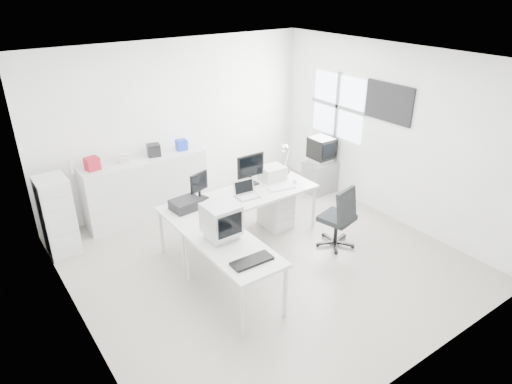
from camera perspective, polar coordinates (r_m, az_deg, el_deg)
floor at (r=6.63m, az=1.01°, el=-8.43°), size 5.00×5.00×0.01m
ceiling at (r=5.57m, az=1.24°, el=16.19°), size 5.00×5.00×0.01m
back_wall at (r=7.99m, az=-9.71°, el=8.43°), size 5.00×0.02×2.80m
left_wall at (r=5.04m, az=-22.48°, el=-3.83°), size 0.02×5.00×2.80m
right_wall at (r=7.63m, az=16.53°, el=6.91°), size 0.02×5.00×2.80m
window at (r=8.31m, az=10.16°, el=10.51°), size 0.02×1.20×1.10m
wall_picture at (r=7.53m, az=16.26°, el=10.69°), size 0.04×0.90×0.60m
main_desk at (r=6.91m, az=-1.86°, el=-3.28°), size 2.40×0.80×0.75m
side_desk at (r=5.73m, az=-2.83°, el=-10.00°), size 0.70×1.40×0.75m
drawer_pedestal at (r=7.34m, az=2.49°, el=-2.11°), size 0.40×0.50×0.60m
inkjet_printer at (r=6.41m, az=-8.75°, el=-1.53°), size 0.42×0.34×0.14m
lcd_monitor_small at (r=6.59m, az=-7.12°, el=0.66°), size 0.36×0.27×0.40m
lcd_monitor_large at (r=7.00m, az=-0.68°, el=2.75°), size 0.47×0.19×0.48m
laptop at (r=6.64m, az=-1.07°, el=0.08°), size 0.32×0.33×0.20m
white_keyboard at (r=6.97m, az=3.24°, el=0.51°), size 0.45×0.21×0.02m
white_mouse at (r=7.17m, az=4.87°, el=1.39°), size 0.06×0.06×0.06m
laser_printer at (r=7.25m, az=2.06°, el=2.41°), size 0.38×0.33×0.21m
desk_lamp at (r=7.45m, az=3.85°, el=4.35°), size 0.21×0.21×0.53m
crt_monitor at (r=5.59m, az=-4.35°, el=-3.75°), size 0.40×0.40×0.45m
black_keyboard at (r=5.24m, az=-0.52°, el=-8.61°), size 0.50×0.21×0.03m
office_chair at (r=6.82m, az=10.11°, el=-2.86°), size 0.71×0.71×1.01m
tv_cabinet at (r=8.60m, az=7.99°, el=1.96°), size 0.54×0.44×0.59m
crt_tv at (r=8.41m, az=8.20°, el=5.22°), size 0.50×0.48×0.45m
sideboard at (r=7.79m, az=-13.57°, el=0.59°), size 2.05×0.51×1.02m
clutter_box_a at (r=7.33m, az=-19.80°, el=3.35°), size 0.22×0.20×0.20m
clutter_box_b at (r=7.47m, az=-16.14°, el=4.09°), size 0.19×0.18×0.15m
clutter_box_c at (r=7.62m, az=-12.66°, el=5.13°), size 0.23×0.22×0.20m
clutter_box_d at (r=7.82m, az=-9.30°, el=5.84°), size 0.19×0.17×0.17m
clutter_bottle at (r=7.30m, az=-22.13°, el=2.97°), size 0.07×0.07×0.22m
filing_cabinet at (r=7.09m, az=-23.58°, el=-2.80°), size 0.41×0.49×1.18m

